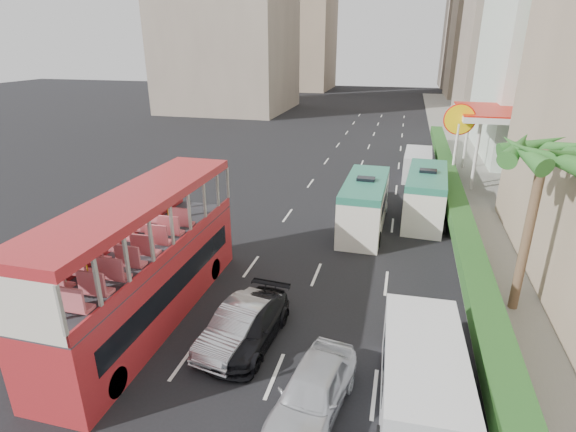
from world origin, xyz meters
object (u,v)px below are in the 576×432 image
(double_decker_bus, at_px, (145,259))
(car_silver_lane_b, at_px, (312,411))
(palm_tree, at_px, (528,234))
(panel_van_near, at_px, (422,381))
(shell_station, at_px, (499,147))
(car_black, at_px, (251,341))
(minibus_near, at_px, (364,205))
(van_asset, at_px, (368,205))
(panel_van_far, at_px, (417,164))
(car_silver_lane_a, at_px, (240,341))
(minibus_far, at_px, (425,196))

(double_decker_bus, height_order, car_silver_lane_b, double_decker_bus)
(palm_tree, bearing_deg, car_silver_lane_b, -133.16)
(panel_van_near, distance_m, shell_station, 26.10)
(car_black, distance_m, shell_station, 26.40)
(car_black, height_order, minibus_near, minibus_near)
(car_silver_lane_b, relative_size, palm_tree, 0.68)
(car_silver_lane_b, distance_m, car_black, 3.89)
(shell_station, bearing_deg, minibus_near, -126.49)
(car_silver_lane_b, bearing_deg, double_decker_bus, 164.83)
(minibus_near, bearing_deg, van_asset, 91.81)
(double_decker_bus, height_order, car_black, double_decker_bus)
(panel_van_far, height_order, palm_tree, palm_tree)
(car_silver_lane_a, bearing_deg, car_silver_lane_b, -28.62)
(double_decker_bus, distance_m, car_silver_lane_b, 8.16)
(van_asset, bearing_deg, double_decker_bus, -124.65)
(palm_tree, bearing_deg, double_decker_bus, -163.84)
(panel_van_near, xyz_separation_m, shell_station, (5.91, 25.37, 1.65))
(van_asset, relative_size, minibus_far, 0.69)
(panel_van_near, bearing_deg, panel_van_far, 87.67)
(minibus_far, bearing_deg, double_decker_bus, -124.24)
(double_decker_bus, bearing_deg, car_silver_lane_a, -8.48)
(car_silver_lane_b, xyz_separation_m, minibus_near, (0.06, 14.19, 1.46))
(car_silver_lane_a, distance_m, panel_van_far, 24.35)
(panel_van_near, height_order, palm_tree, palm_tree)
(shell_station, bearing_deg, palm_tree, -96.60)
(panel_van_far, bearing_deg, panel_van_near, -88.25)
(car_silver_lane_b, bearing_deg, panel_van_far, 91.95)
(car_black, bearing_deg, van_asset, 83.93)
(van_asset, height_order, panel_van_near, panel_van_near)
(car_silver_lane_a, distance_m, car_silver_lane_b, 4.12)
(car_black, bearing_deg, shell_station, 67.63)
(minibus_far, bearing_deg, panel_van_near, -88.20)
(palm_tree, bearing_deg, shell_station, 83.40)
(minibus_near, distance_m, panel_van_near, 13.73)
(car_silver_lane_a, height_order, minibus_far, minibus_far)
(double_decker_bus, bearing_deg, panel_van_far, 65.92)
(van_asset, height_order, panel_van_far, panel_van_far)
(double_decker_bus, xyz_separation_m, shell_station, (16.00, 23.00, 0.22))
(car_silver_lane_b, relative_size, van_asset, 0.95)
(van_asset, xyz_separation_m, palm_tree, (6.70, -11.18, 3.38))
(car_silver_lane_a, xyz_separation_m, panel_van_near, (6.22, -1.79, 1.10))
(minibus_near, xyz_separation_m, panel_van_far, (3.08, 11.86, -0.45))
(panel_van_near, relative_size, palm_tree, 0.86)
(double_decker_bus, distance_m, minibus_near, 13.20)
(panel_van_far, bearing_deg, car_silver_lane_b, -94.81)
(minibus_far, bearing_deg, minibus_near, -138.90)
(car_silver_lane_a, xyz_separation_m, palm_tree, (9.92, 4.58, 3.38))
(van_asset, relative_size, palm_tree, 0.71)
(car_black, height_order, palm_tree, palm_tree)
(car_black, bearing_deg, panel_van_far, 79.87)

